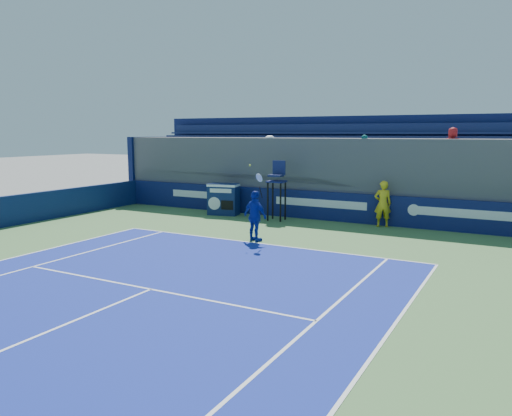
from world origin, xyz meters
The scene contains 6 objects.
ball_person centered at (2.68, 16.79, 0.91)m, with size 0.65×0.43×1.79m, color yellow.
back_hoarding centered at (0.00, 17.10, 0.60)m, with size 20.40×0.21×1.20m.
match_clock centered at (-4.23, 16.26, 0.74)m, with size 1.44×0.96×1.40m.
umpire_chair centered at (-1.54, 16.12, 1.53)m, with size 0.76×0.76×2.48m.
tennis_player centered at (-0.37, 12.13, 0.87)m, with size 1.08×0.70×2.57m.
stadium_seating centered at (0.00, 19.15, 1.83)m, with size 21.00×4.05×4.40m.
Camera 1 is at (7.49, -2.22, 3.62)m, focal length 35.00 mm.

